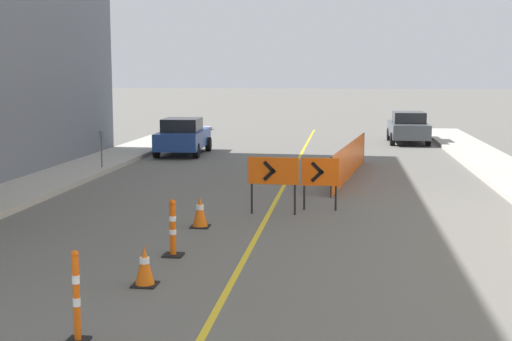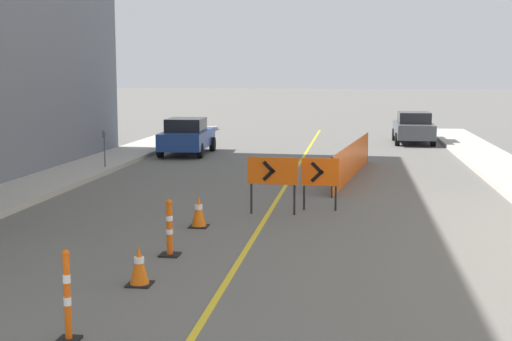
% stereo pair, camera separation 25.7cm
% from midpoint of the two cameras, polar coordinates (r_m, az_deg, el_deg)
% --- Properties ---
extents(lane_stripe, '(0.12, 41.28, 0.01)m').
position_cam_midpoint_polar(lane_stripe, '(23.89, 2.99, -0.73)').
color(lane_stripe, gold).
rests_on(lane_stripe, ground_plane).
extents(sidewalk_left, '(2.19, 41.28, 0.17)m').
position_cam_midpoint_polar(sidewalk_left, '(25.64, -14.04, -0.18)').
color(sidewalk_left, '#ADA89E').
rests_on(sidewalk_left, ground_plane).
extents(traffic_cone_second, '(0.41, 0.41, 0.69)m').
position_cam_midpoint_polar(traffic_cone_second, '(12.30, -8.73, -7.53)').
color(traffic_cone_second, black).
rests_on(traffic_cone_second, ground_plane).
extents(traffic_cone_third, '(0.43, 0.43, 0.74)m').
position_cam_midpoint_polar(traffic_cone_third, '(16.63, -4.17, -3.29)').
color(traffic_cone_third, black).
rests_on(traffic_cone_third, ground_plane).
extents(delineator_post_front, '(0.29, 0.29, 1.26)m').
position_cam_midpoint_polar(delineator_post_front, '(9.97, -14.12, -10.12)').
color(delineator_post_front, black).
rests_on(delineator_post_front, ground_plane).
extents(delineator_post_rear, '(0.38, 0.38, 1.13)m').
position_cam_midpoint_polar(delineator_post_rear, '(14.10, -6.41, -4.88)').
color(delineator_post_rear, black).
rests_on(delineator_post_rear, ground_plane).
extents(arrow_barricade_primary, '(1.29, 0.15, 1.45)m').
position_cam_midpoint_polar(arrow_barricade_primary, '(17.96, 1.76, -0.22)').
color(arrow_barricade_primary, '#EF560C').
rests_on(arrow_barricade_primary, ground_plane).
extents(arrow_barricade_secondary, '(0.97, 0.12, 1.37)m').
position_cam_midpoint_polar(arrow_barricade_secondary, '(18.55, 5.55, -0.30)').
color(arrow_barricade_secondary, '#EF560C').
rests_on(arrow_barricade_secondary, ground_plane).
extents(safety_mesh_fence, '(1.17, 8.41, 1.18)m').
position_cam_midpoint_polar(safety_mesh_fence, '(24.64, 8.03, 0.84)').
color(safety_mesh_fence, '#EF560C').
rests_on(safety_mesh_fence, ground_plane).
extents(parked_car_curb_near, '(1.98, 4.37, 1.59)m').
position_cam_midpoint_polar(parked_car_curb_near, '(31.24, -5.31, 2.76)').
color(parked_car_curb_near, navy).
rests_on(parked_car_curb_near, ground_plane).
extents(parked_car_curb_mid, '(1.94, 4.32, 1.59)m').
position_cam_midpoint_polar(parked_car_curb_mid, '(36.74, 12.68, 3.37)').
color(parked_car_curb_mid, '#474C51').
rests_on(parked_car_curb_mid, ground_plane).
extents(parking_meter_far_curb, '(0.12, 0.11, 1.35)m').
position_cam_midpoint_polar(parking_meter_far_curb, '(26.21, -11.77, 2.34)').
color(parking_meter_far_curb, '#4C4C51').
rests_on(parking_meter_far_curb, sidewalk_left).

